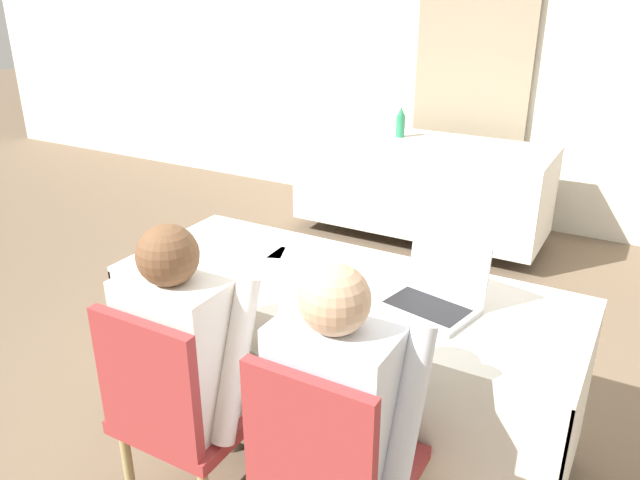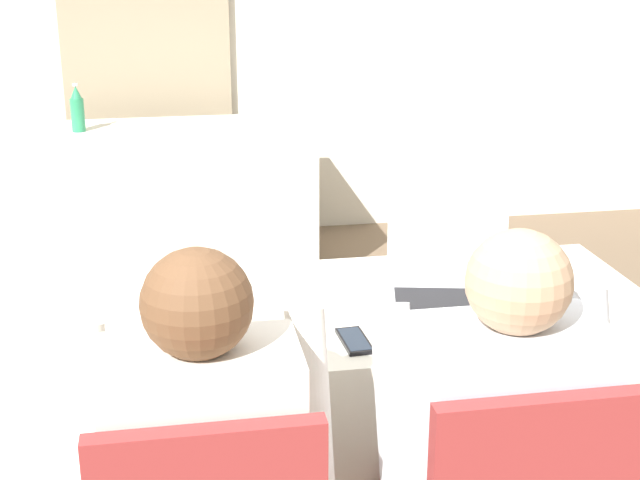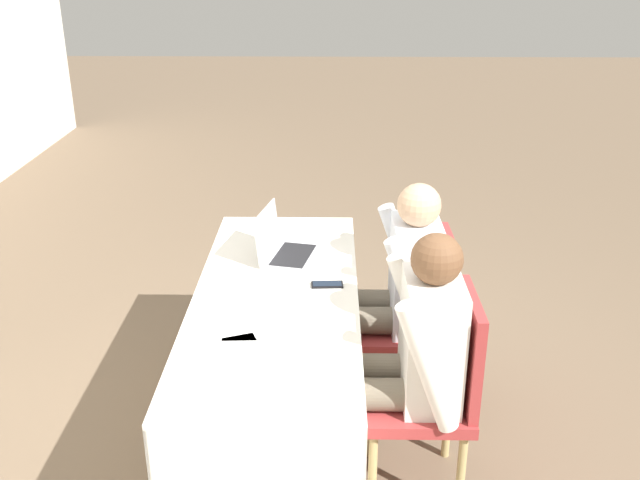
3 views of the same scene
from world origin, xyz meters
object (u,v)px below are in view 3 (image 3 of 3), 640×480
object	(u,v)px
cell_phone	(327,285)
person_checkered_shirt	(411,352)
chair_near_left	(435,386)
chair_near_right	(418,315)
person_white_shirt	(398,285)
laptop	(285,249)

from	to	relation	value
cell_phone	person_checkered_shirt	bearing A→B (deg)	-141.08
person_checkered_shirt	chair_near_left	bearing A→B (deg)	90.00
person_checkered_shirt	chair_near_right	bearing A→B (deg)	170.14
cell_phone	chair_near_left	world-z (taller)	chair_near_left
person_white_shirt	cell_phone	bearing A→B (deg)	-56.97
cell_phone	chair_near_left	distance (m)	0.64
laptop	chair_near_right	distance (m)	0.72
chair_near_right	laptop	bearing A→B (deg)	-96.64
chair_near_right	chair_near_left	bearing A→B (deg)	0.00
chair_near_right	person_white_shirt	world-z (taller)	person_white_shirt
laptop	person_checkered_shirt	size ratio (longest dim) A/B	0.32
chair_near_left	person_white_shirt	distance (m)	0.62
cell_phone	person_checkered_shirt	distance (m)	0.51
chair_near_left	chair_near_right	size ratio (longest dim) A/B	1.00
chair_near_left	person_checkered_shirt	bearing A→B (deg)	-90.00
chair_near_left	person_checkered_shirt	distance (m)	0.19
chair_near_right	person_white_shirt	bearing A→B (deg)	-90.00
laptop	chair_near_left	xyz separation A→B (m)	(-0.67, -0.64, -0.31)
chair_near_left	person_white_shirt	bearing A→B (deg)	-170.14
cell_phone	person_white_shirt	bearing A→B (deg)	-60.16
person_checkered_shirt	person_white_shirt	bearing A→B (deg)	-180.00
person_checkered_shirt	cell_phone	bearing A→B (deg)	-137.89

